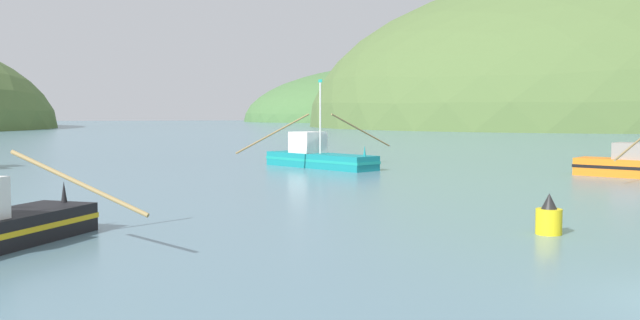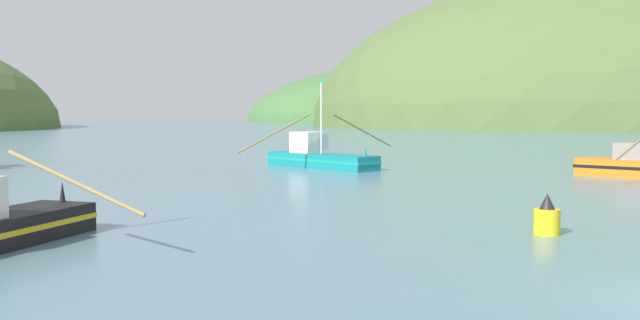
# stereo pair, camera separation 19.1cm
# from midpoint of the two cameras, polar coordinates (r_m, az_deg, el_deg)

# --- Properties ---
(hill_far_left) EXTENTS (140.26, 112.21, 46.50)m
(hill_far_left) POSITION_cam_midpoint_polar(r_m,az_deg,el_deg) (289.17, 8.03, 3.15)
(hill_far_left) COLOR #47703D
(hill_far_left) RESTS_ON ground
(hill_mid_left) EXTENTS (182.29, 145.84, 84.90)m
(hill_mid_left) POSITION_cam_midpoint_polar(r_m,az_deg,el_deg) (212.85, 24.39, 2.56)
(hill_mid_left) COLOR #516B38
(hill_mid_left) RESTS_ON ground
(fishing_boat_teal) EXTENTS (12.97, 9.38, 6.10)m
(fishing_boat_teal) POSITION_cam_midpoint_polar(r_m,az_deg,el_deg) (48.80, 0.01, 0.28)
(fishing_boat_teal) COLOR #147F84
(fishing_boat_teal) RESTS_ON ground
(channel_buoy) EXTENTS (0.82, 0.82, 1.31)m
(channel_buoy) POSITION_cam_midpoint_polar(r_m,az_deg,el_deg) (23.39, 18.19, -4.51)
(channel_buoy) COLOR yellow
(channel_buoy) RESTS_ON ground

